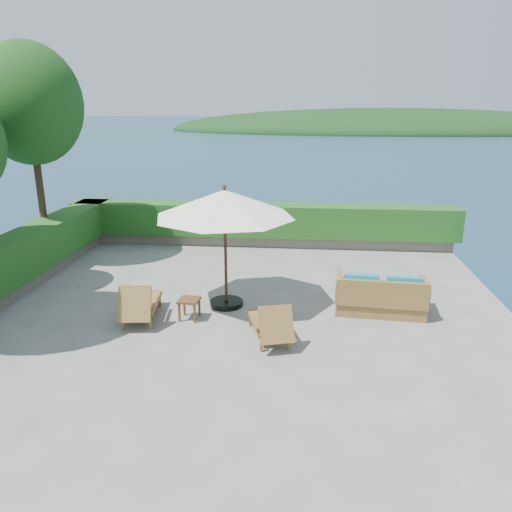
# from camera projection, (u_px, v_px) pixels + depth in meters

# --- Properties ---
(ground) EXTENTS (12.00, 12.00, 0.00)m
(ground) POSITION_uv_depth(u_px,v_px,m) (239.00, 314.00, 10.96)
(ground) COLOR gray
(ground) RESTS_ON ground
(foundation) EXTENTS (12.00, 12.00, 3.00)m
(foundation) POSITION_uv_depth(u_px,v_px,m) (240.00, 376.00, 11.41)
(foundation) COLOR #595047
(foundation) RESTS_ON ocean
(ocean) EXTENTS (600.00, 600.00, 0.00)m
(ocean) POSITION_uv_depth(u_px,v_px,m) (240.00, 430.00, 11.84)
(ocean) COLOR #19354E
(ocean) RESTS_ON ground
(offshore_island) EXTENTS (126.00, 57.60, 12.60)m
(offshore_island) POSITION_uv_depth(u_px,v_px,m) (388.00, 131.00, 142.78)
(offshore_island) COLOR black
(offshore_island) RESTS_ON ocean
(planter_wall_far) EXTENTS (12.00, 0.60, 0.36)m
(planter_wall_far) POSITION_uv_depth(u_px,v_px,m) (261.00, 240.00, 16.23)
(planter_wall_far) COLOR gray
(planter_wall_far) RESTS_ON ground
(hedge_far) EXTENTS (12.40, 0.90, 1.00)m
(hedge_far) POSITION_uv_depth(u_px,v_px,m) (261.00, 220.00, 16.04)
(hedge_far) COLOR #1A4F16
(hedge_far) RESTS_ON planter_wall_far
(tree_far) EXTENTS (2.80, 2.80, 6.03)m
(tree_far) POSITION_uv_depth(u_px,v_px,m) (29.00, 105.00, 13.26)
(tree_far) COLOR #49321C
(tree_far) RESTS_ON ground
(patio_umbrella) EXTENTS (3.46, 3.46, 2.77)m
(patio_umbrella) POSITION_uv_depth(u_px,v_px,m) (225.00, 205.00, 10.74)
(patio_umbrella) COLOR black
(patio_umbrella) RESTS_ON ground
(lounge_left) EXTENTS (0.85, 1.67, 0.92)m
(lounge_left) POSITION_uv_depth(u_px,v_px,m) (140.00, 303.00, 10.54)
(lounge_left) COLOR olive
(lounge_left) RESTS_ON ground
(lounge_right) EXTENTS (1.03, 1.64, 0.88)m
(lounge_right) POSITION_uv_depth(u_px,v_px,m) (271.00, 323.00, 9.64)
(lounge_right) COLOR olive
(lounge_right) RESTS_ON ground
(side_table) EXTENTS (0.47, 0.47, 0.46)m
(side_table) POSITION_uv_depth(u_px,v_px,m) (189.00, 303.00, 10.60)
(side_table) COLOR brown
(side_table) RESTS_ON ground
(wicker_loveseat) EXTENTS (2.03, 1.15, 0.96)m
(wicker_loveseat) POSITION_uv_depth(u_px,v_px,m) (380.00, 297.00, 10.92)
(wicker_loveseat) COLOR olive
(wicker_loveseat) RESTS_ON ground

